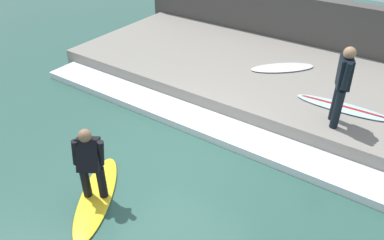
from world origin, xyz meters
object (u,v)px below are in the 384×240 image
(surfboard_waiting_near, at_px, (342,107))
(surfer_riding, at_px, (90,161))
(surfboard_spare, at_px, (282,68))
(surfboard_riding, at_px, (97,196))
(surfer_waiting_near, at_px, (342,83))

(surfboard_waiting_near, bearing_deg, surfer_riding, 149.12)
(surfboard_waiting_near, xyz_separation_m, surfboard_spare, (1.13, 1.89, -0.00))
(surfer_riding, relative_size, surfboard_spare, 0.86)
(surfboard_waiting_near, bearing_deg, surfboard_spare, 59.16)
(surfboard_riding, relative_size, surfboard_waiting_near, 1.01)
(surfboard_riding, distance_m, surfboard_waiting_near, 5.48)
(surfboard_spare, bearing_deg, surfer_waiting_near, -133.95)
(surfer_riding, height_order, surfboard_waiting_near, surfer_riding)
(surfer_waiting_near, distance_m, surfboard_waiting_near, 1.14)
(surfboard_waiting_near, distance_m, surfboard_spare, 2.20)
(surfer_riding, distance_m, surfboard_waiting_near, 5.47)
(surfboard_riding, xyz_separation_m, surfboard_spare, (5.82, -0.91, 0.45))
(surfer_waiting_near, xyz_separation_m, surfboard_spare, (1.82, 1.89, -0.91))
(surfboard_spare, bearing_deg, surfer_riding, 171.08)
(surfboard_riding, bearing_deg, surfer_riding, 0.00)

